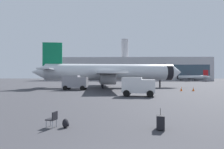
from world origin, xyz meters
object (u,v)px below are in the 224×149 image
object	(u,v)px
gate_chair	(53,118)
safety_cone_mid	(181,89)
traveller_backpack	(66,123)
cargo_van	(138,86)
airplane_at_gate	(110,72)
airplane_taxiing	(192,77)
safety_cone_near	(193,89)
service_truck	(75,82)
rolling_suitcase	(160,122)

from	to	relation	value
gate_chair	safety_cone_mid	bearing A→B (deg)	58.57
traveller_backpack	gate_chair	size ratio (longest dim) A/B	0.56
cargo_van	safety_cone_mid	xyz separation A→B (m)	(9.05, 9.43, -1.05)
airplane_at_gate	airplane_taxiing	xyz separation A→B (m)	(42.00, 57.80, -1.63)
airplane_at_gate	safety_cone_near	bearing A→B (deg)	-30.84
airplane_at_gate	airplane_taxiing	size ratio (longest dim) A/B	2.16
cargo_van	service_truck	bearing A→B (deg)	134.62
airplane_taxiing	gate_chair	distance (m)	102.08
traveller_backpack	safety_cone_mid	bearing A→B (deg)	59.70
safety_cone_mid	gate_chair	size ratio (longest dim) A/B	0.95
cargo_van	airplane_at_gate	bearing A→B (deg)	103.89
airplane_at_gate	rolling_suitcase	size ratio (longest dim) A/B	32.51
airplane_at_gate	cargo_van	distance (m)	19.38
airplane_at_gate	safety_cone_mid	world-z (taller)	airplane_at_gate
airplane_at_gate	gate_chair	world-z (taller)	airplane_at_gate
cargo_van	safety_cone_near	bearing A→B (deg)	39.57
airplane_taxiing	rolling_suitcase	size ratio (longest dim) A/B	15.08
cargo_van	gate_chair	size ratio (longest dim) A/B	5.44
safety_cone_mid	service_truck	bearing A→B (deg)	174.40
safety_cone_near	service_truck	bearing A→B (deg)	174.48
airplane_taxiing	safety_cone_near	xyz separation A→B (m)	(-26.19, -67.24, -1.64)
airplane_taxiing	cargo_van	world-z (taller)	airplane_taxiing
rolling_suitcase	gate_chair	bearing A→B (deg)	178.14
cargo_van	traveller_backpack	bearing A→B (deg)	-109.72
safety_cone_near	gate_chair	xyz separation A→B (m)	(-17.52, -24.99, 0.11)
service_truck	cargo_van	distance (m)	16.04
airplane_taxiing	cargo_van	bearing A→B (deg)	-116.04
safety_cone_mid	rolling_suitcase	bearing A→B (deg)	-110.86
safety_cone_near	rolling_suitcase	xyz separation A→B (m)	(-11.80, -25.18, 0.00)
rolling_suitcase	gate_chair	size ratio (longest dim) A/B	1.28
airplane_taxiing	gate_chair	bearing A→B (deg)	-115.36
safety_cone_mid	airplane_at_gate	bearing A→B (deg)	145.89
safety_cone_mid	gate_chair	world-z (taller)	gate_chair
gate_chair	airplane_at_gate	bearing A→B (deg)	87.16
service_truck	safety_cone_near	bearing A→B (deg)	-5.52
traveller_backpack	rolling_suitcase	bearing A→B (deg)	-2.47
traveller_backpack	safety_cone_near	bearing A→B (deg)	56.02
airplane_taxiing	cargo_van	xyz separation A→B (m)	(-37.38, -76.49, -0.58)
safety_cone_mid	cargo_van	bearing A→B (deg)	-133.85
cargo_van	rolling_suitcase	bearing A→B (deg)	-92.20
airplane_taxiing	traveller_backpack	xyz separation A→B (m)	(-43.01, -92.20, -1.80)
airplane_taxiing	rolling_suitcase	bearing A→B (deg)	-112.35
gate_chair	rolling_suitcase	bearing A→B (deg)	-1.86
airplane_taxiing	service_truck	distance (m)	81.25
safety_cone_mid	gate_chair	xyz separation A→B (m)	(-15.38, -25.17, 0.10)
service_truck	traveller_backpack	distance (m)	27.74
service_truck	traveller_backpack	xyz separation A→B (m)	(5.63, -27.13, -1.37)
safety_cone_mid	traveller_backpack	size ratio (longest dim) A/B	1.70
service_truck	safety_cone_mid	size ratio (longest dim) A/B	6.00
airplane_at_gate	airplane_taxiing	world-z (taller)	airplane_at_gate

